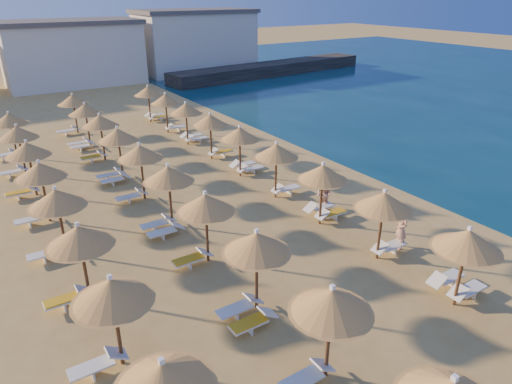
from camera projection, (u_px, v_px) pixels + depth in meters
ground at (280, 260)px, 19.10m from camera, size 220.00×220.00×0.00m
jetty at (271, 69)px, 61.04m from camera, size 30.25×7.11×1.50m
hotel_blocks at (77, 51)px, 54.23m from camera, size 50.08×9.26×8.10m
parasol_row_east at (276, 152)px, 23.88m from camera, size 2.38×39.46×3.17m
parasol_row_west at (168, 175)px, 20.86m from camera, size 2.38×39.46×3.17m
parasol_row_inland at (48, 184)px, 19.87m from camera, size 2.38×28.34×3.17m
loungers at (197, 210)px, 22.70m from camera, size 14.00×38.53×0.66m
beachgoer_a at (401, 229)px, 19.64m from camera, size 0.66×0.80×1.90m
beachgoer_b at (324, 194)px, 23.18m from camera, size 0.72×0.89×1.73m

